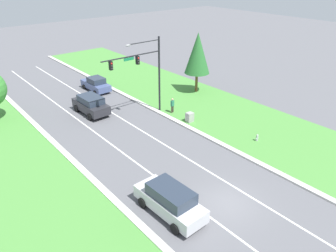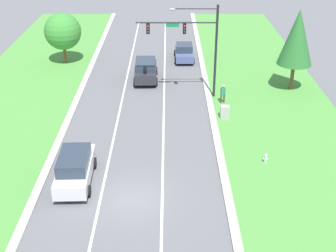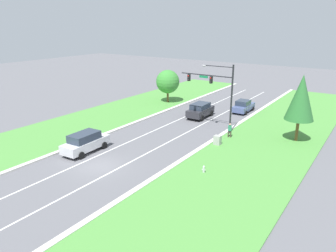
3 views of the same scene
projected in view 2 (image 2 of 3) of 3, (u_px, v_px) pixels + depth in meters
The scene contains 15 objects.
ground_plane at pixel (132, 199), 27.22m from camera, with size 160.00×160.00×0.00m, color #5B5B60.
curb_strip_right at pixel (229, 198), 27.19m from camera, with size 0.50×90.00×0.15m.
curb_strip_left at pixel (35, 198), 27.19m from camera, with size 0.50×90.00×0.15m.
grass_verge_right at pixel (319, 198), 27.20m from camera, with size 10.00×90.00×0.08m.
lane_stripe_inner_left at pixel (101, 199), 27.22m from camera, with size 0.14×81.00×0.01m.
lane_stripe_inner_right at pixel (162, 199), 27.22m from camera, with size 0.14×81.00×0.01m.
traffic_signal_mast at pixel (194, 38), 38.18m from camera, with size 6.67×0.41×7.94m.
slate_blue_sedan at pixel (184, 52), 49.06m from camera, with size 2.06×4.60×1.74m.
silver_suv at pixel (75, 168), 28.31m from camera, with size 2.25×5.13×1.99m.
charcoal_suv at pixel (146, 70), 43.68m from camera, with size 2.30×4.76×1.97m.
utility_cabinet at pixel (225, 112), 36.54m from camera, with size 0.70×0.60×1.05m.
pedestrian at pixel (223, 93), 38.88m from camera, with size 0.43×0.31×1.69m.
fire_hydrant at pixel (266, 158), 30.62m from camera, with size 0.34×0.20×0.70m.
conifer_near_right_tree at pixel (297, 37), 39.81m from camera, with size 3.01×3.01×7.27m.
oak_near_left_tree at pixel (63, 31), 46.85m from camera, with size 3.68×3.68×5.22m.
Camera 2 is at (2.14, -22.37, 16.09)m, focal length 50.00 mm.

